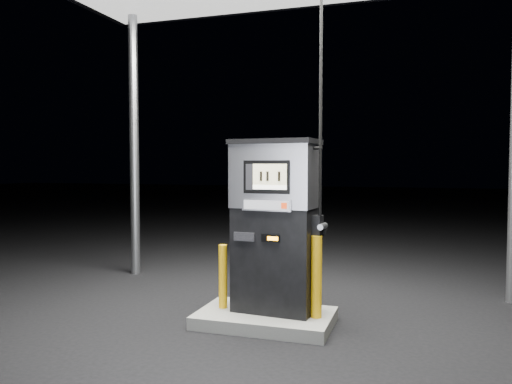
% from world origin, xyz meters
% --- Properties ---
extents(ground, '(80.00, 80.00, 0.00)m').
position_xyz_m(ground, '(0.00, 0.00, 0.00)').
color(ground, black).
rests_on(ground, ground).
extents(pump_island, '(1.60, 1.00, 0.15)m').
position_xyz_m(pump_island, '(0.00, 0.00, 0.07)').
color(pump_island, slate).
rests_on(pump_island, ground).
extents(fuel_dispenser, '(1.16, 0.69, 4.28)m').
position_xyz_m(fuel_dispenser, '(0.10, 0.10, 1.21)').
color(fuel_dispenser, black).
rests_on(fuel_dispenser, pump_island).
extents(bollard_left, '(0.11, 0.11, 0.78)m').
position_xyz_m(bollard_left, '(-0.55, 0.01, 0.54)').
color(bollard_left, '#FFB80E').
rests_on(bollard_left, pump_island).
extents(bollard_right, '(0.16, 0.16, 0.95)m').
position_xyz_m(bollard_right, '(0.62, -0.02, 0.63)').
color(bollard_right, '#FFB80E').
rests_on(bollard_right, pump_island).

